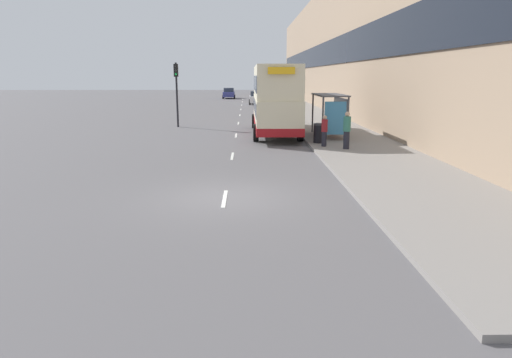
# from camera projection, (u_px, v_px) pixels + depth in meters

# --- Properties ---
(ground_plane) EXTENTS (220.00, 220.00, 0.00)m
(ground_plane) POSITION_uv_depth(u_px,v_px,m) (225.00, 197.00, 14.15)
(ground_plane) COLOR #5B595B
(pavement) EXTENTS (5.00, 93.00, 0.14)m
(pavement) POSITION_uv_depth(u_px,v_px,m) (298.00, 108.00, 51.80)
(pavement) COLOR gray
(pavement) RESTS_ON ground_plane
(terrace_facade) EXTENTS (3.10, 93.00, 13.23)m
(terrace_facade) POSITION_uv_depth(u_px,v_px,m) (335.00, 49.00, 50.42)
(terrace_facade) COLOR #9E846B
(terrace_facade) RESTS_ON ground_plane
(lane_mark_0) EXTENTS (0.12, 2.00, 0.01)m
(lane_mark_0) POSITION_uv_depth(u_px,v_px,m) (225.00, 199.00, 14.00)
(lane_mark_0) COLOR silver
(lane_mark_0) RESTS_ON ground_plane
(lane_mark_1) EXTENTS (0.12, 2.00, 0.01)m
(lane_mark_1) POSITION_uv_depth(u_px,v_px,m) (232.00, 156.00, 21.40)
(lane_mark_1) COLOR silver
(lane_mark_1) RESTS_ON ground_plane
(lane_mark_2) EXTENTS (0.12, 2.00, 0.01)m
(lane_mark_2) POSITION_uv_depth(u_px,v_px,m) (236.00, 135.00, 28.80)
(lane_mark_2) COLOR silver
(lane_mark_2) RESTS_ON ground_plane
(lane_mark_3) EXTENTS (0.12, 2.00, 0.01)m
(lane_mark_3) POSITION_uv_depth(u_px,v_px,m) (238.00, 123.00, 36.20)
(lane_mark_3) COLOR silver
(lane_mark_3) RESTS_ON ground_plane
(lane_mark_4) EXTENTS (0.12, 2.00, 0.01)m
(lane_mark_4) POSITION_uv_depth(u_px,v_px,m) (240.00, 115.00, 43.60)
(lane_mark_4) COLOR silver
(lane_mark_4) RESTS_ON ground_plane
(lane_mark_5) EXTENTS (0.12, 2.00, 0.01)m
(lane_mark_5) POSITION_uv_depth(u_px,v_px,m) (241.00, 109.00, 51.00)
(lane_mark_5) COLOR silver
(lane_mark_5) RESTS_ON ground_plane
(lane_mark_6) EXTENTS (0.12, 2.00, 0.01)m
(lane_mark_6) POSITION_uv_depth(u_px,v_px,m) (242.00, 105.00, 58.40)
(lane_mark_6) COLOR silver
(lane_mark_6) RESTS_ON ground_plane
(lane_mark_7) EXTENTS (0.12, 2.00, 0.01)m
(lane_mark_7) POSITION_uv_depth(u_px,v_px,m) (242.00, 102.00, 65.80)
(lane_mark_7) COLOR silver
(lane_mark_7) RESTS_ON ground_plane
(lane_mark_8) EXTENTS (0.12, 2.00, 0.01)m
(lane_mark_8) POSITION_uv_depth(u_px,v_px,m) (243.00, 99.00, 73.20)
(lane_mark_8) COLOR silver
(lane_mark_8) RESTS_ON ground_plane
(bus_shelter) EXTENTS (1.60, 4.20, 2.48)m
(bus_shelter) POSITION_uv_depth(u_px,v_px,m) (333.00, 107.00, 26.79)
(bus_shelter) COLOR #4C4C51
(bus_shelter) RESTS_ON ground_plane
(double_decker_bus_near) EXTENTS (2.85, 10.69, 4.30)m
(double_decker_bus_near) POSITION_uv_depth(u_px,v_px,m) (275.00, 98.00, 28.97)
(double_decker_bus_near) COLOR beige
(double_decker_bus_near) RESTS_ON ground_plane
(car_0) EXTENTS (1.95, 4.58, 1.75)m
(car_0) POSITION_uv_depth(u_px,v_px,m) (261.00, 93.00, 75.25)
(car_0) COLOR black
(car_0) RESTS_ON ground_plane
(car_1) EXTENTS (2.03, 4.45, 1.72)m
(car_1) POSITION_uv_depth(u_px,v_px,m) (229.00, 93.00, 75.52)
(car_1) COLOR navy
(car_1) RESTS_ON ground_plane
(car_2) EXTENTS (1.95, 4.34, 1.71)m
(car_2) POSITION_uv_depth(u_px,v_px,m) (256.00, 98.00, 60.28)
(car_2) COLOR silver
(car_2) RESTS_ON ground_plane
(pedestrian_at_shelter) EXTENTS (0.36, 0.36, 1.84)m
(pedestrian_at_shelter) POSITION_uv_depth(u_px,v_px,m) (347.00, 130.00, 22.46)
(pedestrian_at_shelter) COLOR #23232D
(pedestrian_at_shelter) RESTS_ON ground_plane
(pedestrian_1) EXTENTS (0.31, 0.31, 1.58)m
(pedestrian_1) POSITION_uv_depth(u_px,v_px,m) (324.00, 131.00, 23.32)
(pedestrian_1) COLOR #23232D
(pedestrian_1) RESTS_ON ground_plane
(pedestrian_2) EXTENTS (0.33, 0.33, 1.69)m
(pedestrian_2) POSITION_uv_depth(u_px,v_px,m) (335.00, 116.00, 31.13)
(pedestrian_2) COLOR #23232D
(pedestrian_2) RESTS_ON ground_plane
(litter_bin) EXTENTS (0.55, 0.55, 1.05)m
(litter_bin) POSITION_uv_depth(u_px,v_px,m) (318.00, 133.00, 24.60)
(litter_bin) COLOR black
(litter_bin) RESTS_ON ground_plane
(traffic_light_far_kerb) EXTENTS (0.30, 0.32, 4.61)m
(traffic_light_far_kerb) POSITION_uv_depth(u_px,v_px,m) (176.00, 84.00, 32.91)
(traffic_light_far_kerb) COLOR black
(traffic_light_far_kerb) RESTS_ON ground_plane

